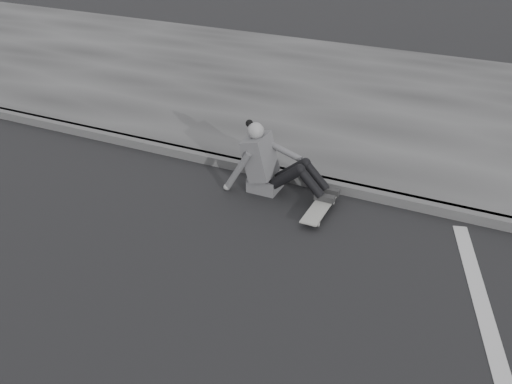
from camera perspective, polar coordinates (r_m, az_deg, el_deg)
ground at (r=5.26m, az=-5.16°, el=-11.64°), size 80.00×80.00×0.00m
curb at (r=7.16m, az=5.10°, el=1.24°), size 24.00×0.16×0.12m
sidewalk at (r=9.80m, az=11.45°, el=8.91°), size 24.00×6.00×0.12m
skateboard at (r=6.56m, az=6.39°, el=-1.61°), size 0.20×0.78×0.09m
seated_woman at (r=6.84m, az=1.42°, el=2.79°), size 1.38×0.46×0.88m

